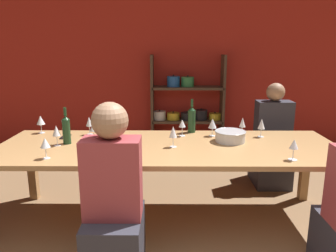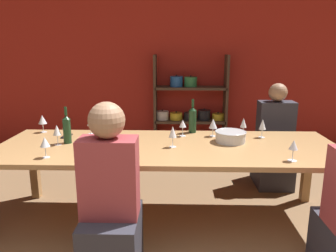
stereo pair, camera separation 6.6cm
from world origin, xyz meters
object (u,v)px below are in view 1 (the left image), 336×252
object	(u,v)px
wine_glass_empty_b	(182,124)
wine_glass_white_g	(94,128)
shelf_unit	(186,117)
wine_bottle_green	(192,119)
wine_glass_red_a	(41,121)
person_far_a	(271,148)
wine_bottle_dark	(66,129)
wine_glass_white_b	(212,124)
wine_glass_empty_a	(242,123)
wine_glass_red_b	(173,133)
wine_glass_white_d	(56,131)
person_near_b	(114,218)
mixing_bowl	(230,136)
wine_glass_white_a	(89,122)
wine_glass_white_f	(261,124)
cell_phone	(66,137)
wine_glass_empty_c	(91,142)
wine_glass_white_c	(294,145)
dining_table	(168,152)
wine_glass_white_e	(45,143)

from	to	relation	value
wine_glass_empty_b	wine_glass_white_g	xyz separation A→B (m)	(-0.83, -0.10, -0.01)
shelf_unit	wine_bottle_green	bearing A→B (deg)	-90.68
wine_glass_red_a	person_far_a	distance (m)	2.53
wine_bottle_dark	wine_glass_empty_b	distance (m)	1.07
wine_glass_white_b	wine_glass_empty_a	bearing A→B (deg)	16.05
shelf_unit	wine_glass_red_b	distance (m)	2.06
wine_glass_red_a	wine_glass_white_b	xyz separation A→B (m)	(1.70, -0.11, -0.01)
wine_bottle_green	wine_glass_white_d	xyz separation A→B (m)	(-1.20, -0.47, -0.01)
wine_glass_white_d	person_near_b	world-z (taller)	person_near_b
mixing_bowl	person_far_a	size ratio (longest dim) A/B	0.24
wine_glass_white_a	wine_glass_white_g	xyz separation A→B (m)	(0.08, -0.15, -0.02)
wine_glass_red_a	wine_glass_white_d	size ratio (longest dim) A/B	0.98
person_far_a	wine_glass_white_f	bearing A→B (deg)	62.77
wine_glass_red_b	cell_phone	distance (m)	1.08
wine_bottle_green	person_near_b	distance (m)	1.45
wine_glass_white_a	wine_glass_white_b	world-z (taller)	wine_glass_white_a
mixing_bowl	wine_bottle_green	size ratio (longest dim) A/B	0.83
shelf_unit	person_far_a	world-z (taller)	shelf_unit
person_near_b	wine_glass_empty_a	bearing A→B (deg)	48.28
wine_glass_empty_b	wine_glass_empty_c	size ratio (longest dim) A/B	0.97
wine_bottle_green	wine_glass_empty_a	size ratio (longest dim) A/B	2.06
wine_glass_red_b	wine_bottle_green	bearing A→B (deg)	69.47
wine_bottle_green	cell_phone	distance (m)	1.24
wine_glass_empty_c	wine_glass_empty_a	bearing A→B (deg)	28.47
wine_glass_white_a	person_near_b	size ratio (longest dim) A/B	0.14
wine_glass_red_b	person_near_b	xyz separation A→B (m)	(-0.39, -0.76, -0.38)
wine_glass_white_c	wine_glass_empty_b	size ratio (longest dim) A/B	1.00
wine_glass_white_d	person_far_a	size ratio (longest dim) A/B	0.15
person_near_b	wine_bottle_green	bearing A→B (deg)	65.36
wine_glass_white_g	cell_phone	xyz separation A→B (m)	(-0.29, 0.05, -0.10)
dining_table	shelf_unit	bearing A→B (deg)	82.69
wine_glass_white_c	person_near_b	distance (m)	1.42
wine_bottle_dark	person_far_a	bearing A→B (deg)	21.35
wine_glass_white_f	person_near_b	distance (m)	1.69
wine_glass_white_g	dining_table	bearing A→B (deg)	-16.40
dining_table	wine_glass_empty_c	world-z (taller)	wine_glass_empty_c
wine_glass_white_e	shelf_unit	bearing A→B (deg)	62.95
shelf_unit	wine_glass_empty_a	bearing A→B (deg)	-73.10
wine_glass_red_a	wine_glass_red_b	bearing A→B (deg)	-19.55
mixing_bowl	wine_glass_white_g	bearing A→B (deg)	176.22
wine_glass_white_d	wine_glass_white_g	world-z (taller)	wine_glass_white_d
wine_glass_red_a	wine_glass_white_f	world-z (taller)	wine_glass_white_f
wine_glass_red_a	wine_glass_empty_b	xyz separation A→B (m)	(1.41, -0.11, -0.01)
wine_glass_white_b	wine_glass_empty_c	xyz separation A→B (m)	(-1.02, -0.63, 0.00)
wine_glass_white_b	wine_glass_red_b	bearing A→B (deg)	-136.51
wine_glass_white_d	wine_glass_white_f	xyz separation A→B (m)	(1.86, 0.29, -0.00)
wine_glass_white_a	wine_glass_white_c	world-z (taller)	wine_glass_white_a
wine_glass_white_c	wine_glass_empty_c	distance (m)	1.55
wine_glass_white_e	wine_glass_white_g	size ratio (longest dim) A/B	1.09
wine_glass_white_a	wine_glass_white_b	bearing A→B (deg)	-2.14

